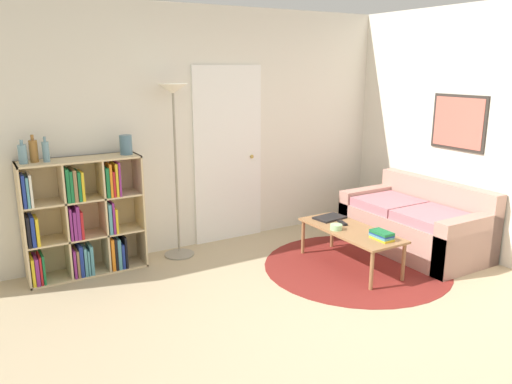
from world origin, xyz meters
The scene contains 16 objects.
ground_plane centered at (0.00, 0.00, 0.00)m, with size 14.00×14.00×0.00m, color tan.
wall_back centered at (0.01, 2.57, 1.29)m, with size 7.44×0.11×2.60m.
wall_right centered at (2.24, 1.27, 1.30)m, with size 0.08×5.54×2.60m.
rug centered at (0.92, 1.12, 0.00)m, with size 1.86×1.86×0.01m.
bookshelf centered at (-1.48, 2.36, 0.54)m, with size 1.11×0.34×1.14m.
floor_lamp centered at (-0.51, 2.32, 1.46)m, with size 0.32×0.32×1.81m.
couch centered at (1.84, 1.18, 0.27)m, with size 0.84×1.54×0.75m.
coffee_table centered at (0.86, 1.16, 0.36)m, with size 0.48×1.14×0.40m.
laptop centered at (0.90, 1.54, 0.41)m, with size 0.35×0.25×0.02m.
bowl centered at (0.72, 1.22, 0.42)m, with size 0.12×0.12×0.05m.
book_stack_on_table centered at (0.91, 0.78, 0.44)m, with size 0.13×0.22×0.08m.
remote centered at (0.90, 1.33, 0.41)m, with size 0.08×0.16×0.02m.
bottle_left centered at (-1.93, 2.34, 1.23)m, with size 0.08×0.08×0.21m.
bottle_middle centered at (-1.83, 2.37, 1.24)m, with size 0.07×0.07×0.25m.
bottle_right centered at (-1.74, 2.33, 1.23)m, with size 0.06×0.06×0.23m.
vase_on_shelf centered at (-1.00, 2.35, 1.23)m, with size 0.12×0.12×0.19m.
Camera 1 is at (-2.35, -2.44, 1.98)m, focal length 35.00 mm.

